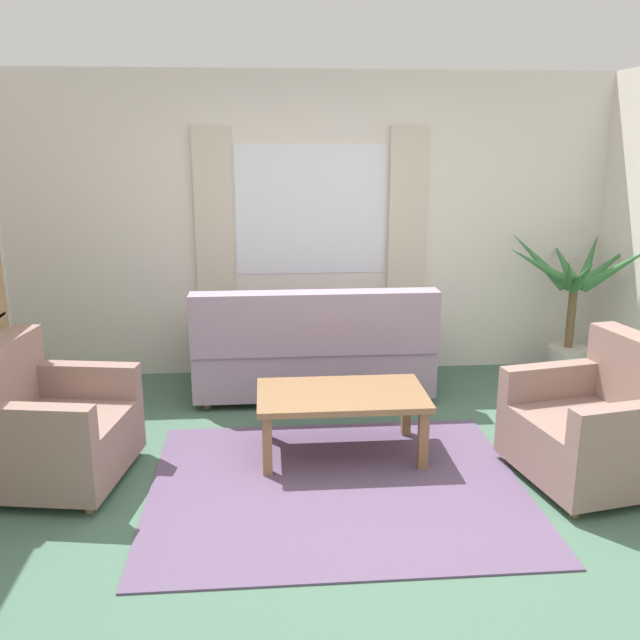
{
  "coord_description": "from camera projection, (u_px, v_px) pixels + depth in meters",
  "views": [
    {
      "loc": [
        -0.4,
        -3.69,
        2.03
      ],
      "look_at": [
        -0.05,
        0.7,
        0.87
      ],
      "focal_mm": 38.22,
      "sensor_mm": 36.0,
      "label": 1
    }
  ],
  "objects": [
    {
      "name": "ground_plane",
      "position": [
        337.0,
        488.0,
        4.11
      ],
      "size": [
        6.24,
        6.24,
        0.0
      ],
      "primitive_type": "plane",
      "color": "#476B56"
    },
    {
      "name": "wall_back",
      "position": [
        311.0,
        227.0,
        5.95
      ],
      "size": [
        5.32,
        0.12,
        2.6
      ],
      "primitive_type": "cube",
      "color": "silver",
      "rests_on": "ground_plane"
    },
    {
      "name": "window_with_curtains",
      "position": [
        311.0,
        210.0,
        5.83
      ],
      "size": [
        1.98,
        0.07,
        1.4
      ],
      "color": "white"
    },
    {
      "name": "area_rug",
      "position": [
        337.0,
        487.0,
        4.11
      ],
      "size": [
        2.24,
        1.84,
        0.01
      ],
      "primitive_type": "cube",
      "color": "#604C6B",
      "rests_on": "ground_plane"
    },
    {
      "name": "couch",
      "position": [
        313.0,
        352.0,
        5.53
      ],
      "size": [
        1.9,
        0.82,
        0.92
      ],
      "rotation": [
        0.0,
        0.0,
        3.14
      ],
      "color": "#998499",
      "rests_on": "ground_plane"
    },
    {
      "name": "armchair_left",
      "position": [
        45.0,
        427.0,
        4.11
      ],
      "size": [
        0.94,
        0.96,
        0.88
      ],
      "rotation": [
        0.0,
        0.0,
        1.41
      ],
      "color": "gray",
      "rests_on": "ground_plane"
    },
    {
      "name": "armchair_right",
      "position": [
        600.0,
        426.0,
        4.13
      ],
      "size": [
        0.96,
        0.98,
        0.88
      ],
      "rotation": [
        0.0,
        0.0,
        -1.38
      ],
      "color": "gray",
      "rests_on": "ground_plane"
    },
    {
      "name": "coffee_table",
      "position": [
        341.0,
        400.0,
        4.45
      ],
      "size": [
        1.1,
        0.64,
        0.44
      ],
      "color": "olive",
      "rests_on": "ground_plane"
    },
    {
      "name": "potted_plant",
      "position": [
        572.0,
        308.0,
        5.81
      ],
      "size": [
        1.13,
        1.03,
        1.29
      ],
      "color": "#B7B2A8",
      "rests_on": "ground_plane"
    }
  ]
}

